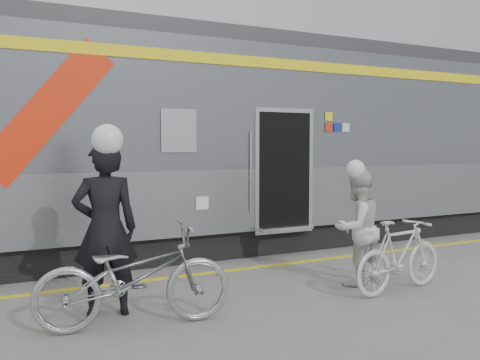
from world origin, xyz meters
TOP-DOWN VIEW (x-y plane):
  - ground at (0.00, 0.00)m, footprint 90.00×90.00m
  - train at (-0.45, 4.19)m, footprint 24.00×3.17m
  - safety_strip at (0.00, 2.15)m, footprint 24.00×0.12m
  - man at (-1.81, 0.87)m, footprint 0.82×0.60m
  - bicycle_left at (-1.61, 0.32)m, footprint 2.25×1.06m
  - woman at (1.71, 0.61)m, footprint 0.88×0.73m
  - bicycle_right at (2.01, 0.06)m, footprint 1.72×0.69m
  - helmet_man at (-1.81, 0.87)m, footprint 0.36×0.36m
  - helmet_woman at (1.71, 0.61)m, footprint 0.27×0.27m

SIDE VIEW (x-z plane):
  - ground at x=0.00m, z-range 0.00..0.00m
  - safety_strip at x=0.00m, z-range 0.00..0.01m
  - bicycle_right at x=2.01m, z-range 0.00..1.00m
  - bicycle_left at x=-1.61m, z-range 0.00..1.14m
  - woman at x=1.71m, z-range 0.00..1.66m
  - man at x=-1.81m, z-range 0.00..2.06m
  - helmet_woman at x=1.71m, z-range 1.66..1.92m
  - train at x=-0.45m, z-range 0.00..4.10m
  - helmet_man at x=-1.81m, z-range 2.06..2.42m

